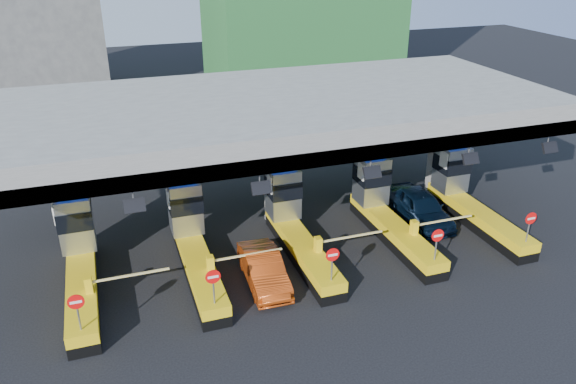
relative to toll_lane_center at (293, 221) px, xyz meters
name	(u,v)px	position (x,y,z in m)	size (l,w,h in m)	color
ground	(295,248)	(0.00, -0.28, -1.40)	(120.00, 120.00, 0.00)	black
toll_canopy	(276,114)	(0.00, 2.59, 4.74)	(28.00, 12.09, 7.00)	slate
toll_lane_far_left	(79,255)	(-10.00, 0.00, 0.00)	(4.43, 8.00, 4.16)	black
toll_lane_left	(192,237)	(-5.00, 0.00, 0.00)	(4.43, 8.00, 4.16)	black
toll_lane_center	(293,221)	(0.00, 0.00, 0.00)	(4.43, 8.00, 4.16)	black
toll_lane_right	(384,206)	(5.00, 0.00, 0.00)	(4.43, 8.00, 4.16)	black
toll_lane_far_right	(466,193)	(10.00, 0.00, 0.00)	(4.43, 8.00, 4.16)	black
van	(420,207)	(7.37, 0.24, -0.53)	(2.05, 5.09, 1.73)	black
red_car	(264,269)	(-2.34, -2.75, -0.66)	(1.55, 4.45, 1.47)	#A8380C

